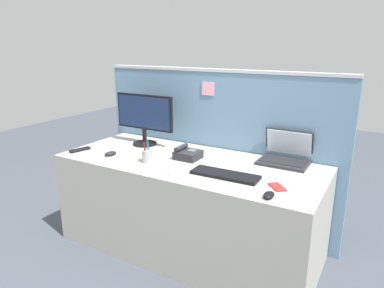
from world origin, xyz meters
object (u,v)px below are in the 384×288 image
(computer_mouse_left_hand, at_px, (269,195))
(pen_cup, at_px, (147,156))
(cell_phone_silver_slab, at_px, (176,173))
(tv_remote, at_px, (80,150))
(computer_mouse_right_hand, at_px, (110,154))
(keyboard_main, at_px, (225,175))
(cell_phone_red_case, at_px, (277,187))
(laptop, at_px, (286,155))
(desktop_monitor, at_px, (144,116))
(desk_phone, at_px, (187,154))

(computer_mouse_left_hand, xyz_separation_m, pen_cup, (-0.98, 0.15, 0.03))
(cell_phone_silver_slab, distance_m, tv_remote, 0.96)
(tv_remote, bearing_deg, computer_mouse_right_hand, 21.71)
(keyboard_main, height_order, cell_phone_red_case, keyboard_main)
(tv_remote, bearing_deg, pen_cup, 19.73)
(laptop, relative_size, pen_cup, 1.99)
(desktop_monitor, height_order, cell_phone_silver_slab, desktop_monitor)
(cell_phone_silver_slab, height_order, cell_phone_red_case, same)
(tv_remote, bearing_deg, keyboard_main, 18.78)
(desktop_monitor, xyz_separation_m, laptop, (1.19, 0.15, -0.20))
(desktop_monitor, height_order, computer_mouse_left_hand, desktop_monitor)
(laptop, bearing_deg, pen_cup, -149.42)
(desktop_monitor, height_order, computer_mouse_right_hand, desktop_monitor)
(desktop_monitor, height_order, tv_remote, desktop_monitor)
(desk_phone, relative_size, tv_remote, 1.05)
(laptop, relative_size, computer_mouse_left_hand, 3.56)
(pen_cup, relative_size, cell_phone_red_case, 1.40)
(laptop, bearing_deg, desk_phone, -155.88)
(laptop, height_order, computer_mouse_left_hand, laptop)
(keyboard_main, height_order, computer_mouse_right_hand, computer_mouse_right_hand)
(desktop_monitor, xyz_separation_m, cell_phone_silver_slab, (0.62, -0.47, -0.25))
(computer_mouse_right_hand, xyz_separation_m, cell_phone_silver_slab, (0.66, -0.07, -0.01))
(tv_remote, bearing_deg, cell_phone_silver_slab, 12.84)
(cell_phone_red_case, bearing_deg, computer_mouse_left_hand, -132.83)
(computer_mouse_right_hand, height_order, cell_phone_silver_slab, computer_mouse_right_hand)
(desk_phone, xyz_separation_m, computer_mouse_right_hand, (-0.56, -0.24, -0.02))
(cell_phone_silver_slab, xyz_separation_m, tv_remote, (-0.96, 0.04, 0.01))
(desktop_monitor, distance_m, cell_phone_red_case, 1.36)
(computer_mouse_right_hand, relative_size, cell_phone_silver_slab, 0.79)
(desk_phone, distance_m, cell_phone_red_case, 0.79)
(laptop, distance_m, keyboard_main, 0.56)
(keyboard_main, bearing_deg, cell_phone_silver_slab, -160.42)
(pen_cup, height_order, cell_phone_red_case, pen_cup)
(pen_cup, bearing_deg, computer_mouse_right_hand, -177.15)
(computer_mouse_right_hand, bearing_deg, cell_phone_silver_slab, 10.08)
(computer_mouse_left_hand, distance_m, tv_remote, 1.63)
(desktop_monitor, distance_m, cell_phone_silver_slab, 0.81)
(cell_phone_silver_slab, bearing_deg, laptop, 50.09)
(desk_phone, xyz_separation_m, keyboard_main, (0.41, -0.19, -0.02))
(desk_phone, xyz_separation_m, cell_phone_red_case, (0.77, -0.21, -0.03))
(desktop_monitor, xyz_separation_m, cell_phone_red_case, (1.29, -0.36, -0.25))
(desktop_monitor, bearing_deg, cell_phone_red_case, -15.68)
(desktop_monitor, xyz_separation_m, keyboard_main, (0.93, -0.35, -0.24))
(computer_mouse_left_hand, bearing_deg, keyboard_main, 153.02)
(cell_phone_silver_slab, bearing_deg, cell_phone_red_case, 12.26)
(desktop_monitor, relative_size, cell_phone_silver_slab, 4.46)
(desk_phone, distance_m, tv_remote, 0.91)
(keyboard_main, relative_size, tv_remote, 2.70)
(keyboard_main, distance_m, cell_phone_silver_slab, 0.33)
(tv_remote, bearing_deg, cell_phone_red_case, 17.53)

